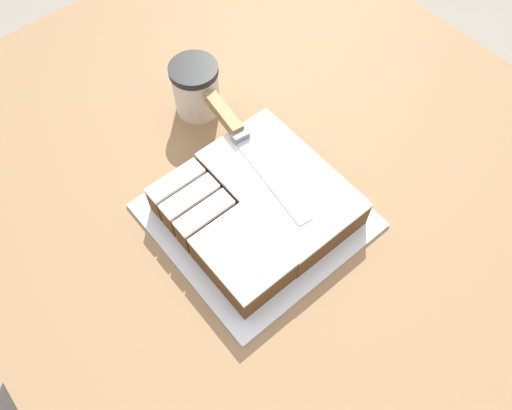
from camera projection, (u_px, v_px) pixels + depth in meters
The scene contains 6 objects.
ground_plane at pixel (277, 338), 1.71m from camera, with size 8.00×8.00×0.00m, color #9E9384.
countertop at pixel (284, 286), 1.30m from camera, with size 1.40×1.10×0.96m.
cake_board at pixel (256, 215), 0.85m from camera, with size 0.32×0.32×0.01m.
cake at pixel (259, 205), 0.82m from camera, with size 0.26×0.26×0.06m.
knife at pixel (235, 129), 0.86m from camera, with size 0.30×0.06×0.02m.
coffee_cup at pixel (196, 88), 0.93m from camera, with size 0.09×0.09×0.11m.
Camera 1 is at (0.32, -0.36, 1.70)m, focal length 35.00 mm.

